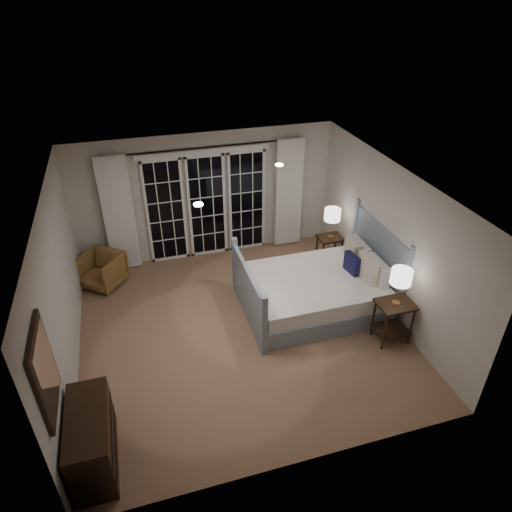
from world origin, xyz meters
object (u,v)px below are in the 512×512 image
object	(u,v)px
armchair	(102,270)
dresser	(92,440)
bed	(317,289)
nightstand_left	(393,316)
nightstand_right	(329,246)
lamp_right	(332,215)
lamp_left	(401,277)

from	to	relation	value
armchair	dresser	distance (m)	3.71
bed	nightstand_left	bearing A→B (deg)	-55.05
nightstand_right	lamp_right	bearing A→B (deg)	90.00
bed	armchair	bearing A→B (deg)	154.18
nightstand_right	lamp_right	size ratio (longest dim) A/B	1.02
bed	nightstand_right	bearing A→B (deg)	57.56
lamp_left	armchair	bearing A→B (deg)	146.77
dresser	lamp_left	bearing A→B (deg)	11.54
lamp_left	nightstand_right	bearing A→B (deg)	90.53
bed	lamp_left	size ratio (longest dim) A/B	3.97
lamp_right	dresser	world-z (taller)	lamp_right
lamp_right	lamp_left	bearing A→B (deg)	-89.47
bed	armchair	world-z (taller)	bed
armchair	dresser	xyz separation A→B (m)	(-0.13, -3.71, 0.08)
nightstand_left	lamp_right	distance (m)	2.38
nightstand_left	lamp_left	xyz separation A→B (m)	(0.00, -0.00, 0.71)
lamp_left	dresser	xyz separation A→B (m)	(-4.42, -0.90, -0.79)
lamp_right	armchair	distance (m)	4.36
nightstand_right	bed	bearing A→B (deg)	-122.44
nightstand_left	lamp_left	world-z (taller)	lamp_left
nightstand_right	lamp_left	xyz separation A→B (m)	(0.02, -2.30, 0.79)
armchair	dresser	bearing A→B (deg)	-53.06
nightstand_left	nightstand_right	xyz separation A→B (m)	(-0.02, 2.30, -0.07)
nightstand_left	armchair	size ratio (longest dim) A/B	1.01
bed	nightstand_left	xyz separation A→B (m)	(0.78, -1.11, 0.12)
armchair	dresser	world-z (taller)	dresser
lamp_left	lamp_right	size ratio (longest dim) A/B	1.01
bed	armchair	distance (m)	3.90
lamp_right	nightstand_left	bearing A→B (deg)	-89.47
bed	nightstand_right	xyz separation A→B (m)	(0.75, 1.19, 0.05)
bed	armchair	xyz separation A→B (m)	(-3.51, 1.70, -0.03)
bed	lamp_left	bearing A→B (deg)	-55.05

